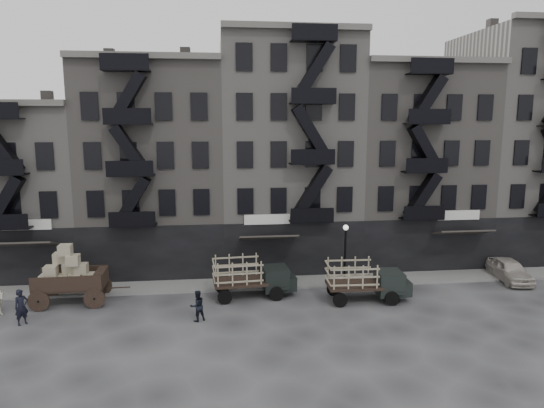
{
  "coord_description": "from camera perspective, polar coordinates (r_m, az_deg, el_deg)",
  "views": [
    {
      "loc": [
        -5.34,
        -27.97,
        11.06
      ],
      "look_at": [
        -1.76,
        4.0,
        5.53
      ],
      "focal_mm": 32.0,
      "sensor_mm": 36.0,
      "label": 1
    }
  ],
  "objects": [
    {
      "name": "building_mideast",
      "position": [
        40.95,
        15.69,
        4.4
      ],
      "size": [
        10.0,
        11.35,
        16.2
      ],
      "color": "slate",
      "rests_on": "ground"
    },
    {
      "name": "stake_truck_east",
      "position": [
        30.89,
        10.95,
        -8.52
      ],
      "size": [
        5.2,
        2.3,
        2.57
      ],
      "rotation": [
        0.0,
        0.0,
        -0.04
      ],
      "color": "black",
      "rests_on": "ground"
    },
    {
      "name": "lamp_post",
      "position": [
        32.75,
        8.62,
        -5.0
      ],
      "size": [
        0.36,
        0.36,
        4.28
      ],
      "color": "black",
      "rests_on": "ground"
    },
    {
      "name": "building_center",
      "position": [
        38.26,
        1.66,
        5.91
      ],
      "size": [
        10.0,
        11.35,
        18.2
      ],
      "color": "gray",
      "rests_on": "ground"
    },
    {
      "name": "car_east",
      "position": [
        38.05,
        26.16,
        -6.98
      ],
      "size": [
        2.3,
        4.66,
        1.53
      ],
      "primitive_type": "imported",
      "rotation": [
        0.0,
        0.0,
        -0.11
      ],
      "color": "#B2AA9F",
      "rests_on": "ground"
    },
    {
      "name": "pedestrian_west",
      "position": [
        30.38,
        -27.4,
        -10.71
      ],
      "size": [
        0.86,
        0.86,
        2.01
      ],
      "primitive_type": "imported",
      "rotation": [
        0.0,
        0.0,
        0.78
      ],
      "color": "black",
      "rests_on": "ground"
    },
    {
      "name": "building_east",
      "position": [
        45.55,
        27.59,
        6.06
      ],
      "size": [
        10.0,
        11.35,
        19.2
      ],
      "color": "gray",
      "rests_on": "ground"
    },
    {
      "name": "wagon",
      "position": [
        32.21,
        -22.89,
        -7.14
      ],
      "size": [
        4.47,
        2.5,
        3.72
      ],
      "rotation": [
        0.0,
        0.0,
        0.03
      ],
      "color": "black",
      "rests_on": "ground"
    },
    {
      "name": "stake_truck_west",
      "position": [
        31.0,
        -2.41,
        -8.26
      ],
      "size": [
        5.31,
        2.47,
        2.6
      ],
      "rotation": [
        0.0,
        0.0,
        0.07
      ],
      "color": "black",
      "rests_on": "ground"
    },
    {
      "name": "building_midwest",
      "position": [
        38.25,
        -13.39,
        4.15
      ],
      "size": [
        10.0,
        11.35,
        16.2
      ],
      "color": "slate",
      "rests_on": "ground"
    },
    {
      "name": "building_west",
      "position": [
        40.85,
        -27.36,
        1.54
      ],
      "size": [
        10.0,
        11.35,
        13.2
      ],
      "color": "gray",
      "rests_on": "ground"
    },
    {
      "name": "ground",
      "position": [
        30.55,
        4.21,
        -11.5
      ],
      "size": [
        140.0,
        140.0,
        0.0
      ],
      "primitive_type": "plane",
      "color": "#38383A",
      "rests_on": "ground"
    },
    {
      "name": "pedestrian_mid",
      "position": [
        27.9,
        -8.78,
        -11.75
      ],
      "size": [
        1.08,
        1.0,
        1.78
      ],
      "primitive_type": "imported",
      "rotation": [
        0.0,
        0.0,
        3.63
      ],
      "color": "black",
      "rests_on": "ground"
    },
    {
      "name": "sidewalk",
      "position": [
        33.99,
        3.04,
        -9.12
      ],
      "size": [
        55.0,
        2.5,
        0.15
      ],
      "primitive_type": "cube",
      "color": "slate",
      "rests_on": "ground"
    }
  ]
}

